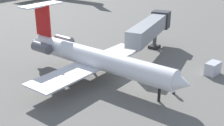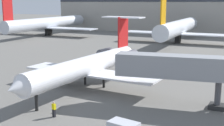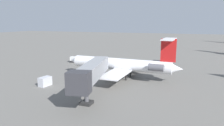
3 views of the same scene
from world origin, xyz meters
The scene contains 6 objects.
ground_plane centered at (0.00, 0.00, -0.05)m, with size 400.00×400.00×0.10m, color #66635E.
regional_jet centered at (-0.28, 5.20, 3.36)m, with size 20.38×27.85×9.57m.
jet_bridge centered at (14.66, 3.88, 4.55)m, with size 16.69×5.84×6.24m.
ground_crew_marshaller centered at (2.09, -6.16, 0.86)m, with size 0.45×0.35×1.69m.
baggage_tug_lead centered at (-13.13, -15.28, 0.84)m, with size 1.48×4.03×1.90m.
cargo_container_uld centered at (11.14, -8.30, 0.93)m, with size 2.76×1.86×1.87m.
Camera 3 is at (45.57, 19.19, 13.06)m, focal length 33.69 mm.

